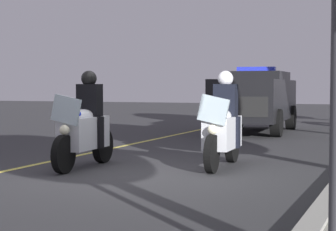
% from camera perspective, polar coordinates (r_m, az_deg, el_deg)
% --- Properties ---
extents(ground_plane, '(80.00, 80.00, 0.00)m').
position_cam_1_polar(ground_plane, '(9.70, -3.13, -5.70)').
color(ground_plane, '#333335').
extents(lane_stripe_center, '(48.00, 0.12, 0.01)m').
position_cam_1_polar(lane_stripe_center, '(10.82, -13.90, -4.87)').
color(lane_stripe_center, '#E0D14C').
rests_on(lane_stripe_center, ground).
extents(police_motorcycle_lead_left, '(2.14, 0.59, 1.72)m').
position_cam_1_polar(police_motorcycle_lead_left, '(10.52, -8.04, -1.23)').
color(police_motorcycle_lead_left, black).
rests_on(police_motorcycle_lead_left, ground).
extents(police_motorcycle_lead_right, '(2.14, 0.59, 1.72)m').
position_cam_1_polar(police_motorcycle_lead_right, '(10.52, 5.31, -1.21)').
color(police_motorcycle_lead_right, black).
rests_on(police_motorcycle_lead_right, ground).
extents(police_suv, '(4.99, 2.26, 2.05)m').
position_cam_1_polar(police_suv, '(18.72, 8.45, 1.66)').
color(police_suv, black).
rests_on(police_suv, ground).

